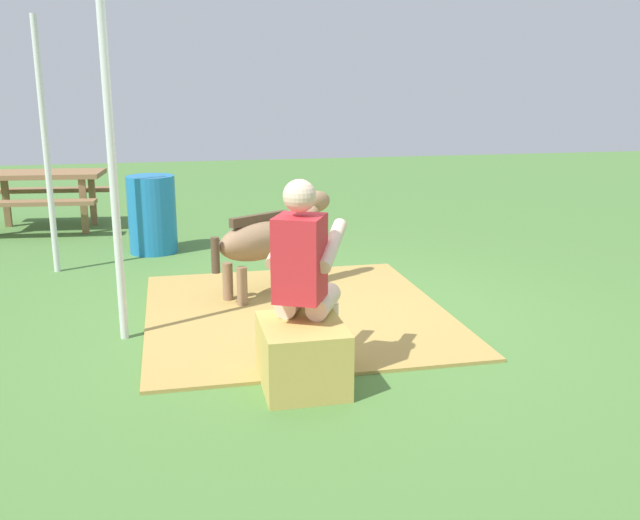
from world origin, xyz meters
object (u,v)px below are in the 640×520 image
object	(u,v)px
tent_pole_left	(113,172)
picnic_bench	(42,185)
tent_pole_right	(46,148)
water_barrel	(152,214)
pony_standing	(268,239)
person_seated	(305,271)
hay_bale	(302,355)

from	to	relation	value
tent_pole_left	picnic_bench	bearing A→B (deg)	15.58
tent_pole_left	tent_pole_right	bearing A→B (deg)	19.94
water_barrel	tent_pole_right	bearing A→B (deg)	124.08
picnic_bench	pony_standing	bearing A→B (deg)	-145.39
person_seated	picnic_bench	world-z (taller)	person_seated
pony_standing	tent_pole_left	bearing A→B (deg)	124.49
tent_pole_left	picnic_bench	size ratio (longest dim) A/B	1.52
hay_bale	tent_pole_left	distance (m)	1.89
pony_standing	person_seated	bearing A→B (deg)	179.42
tent_pole_right	pony_standing	bearing A→B (deg)	-123.14
person_seated	water_barrel	world-z (taller)	person_seated
hay_bale	tent_pole_left	world-z (taller)	tent_pole_left
tent_pole_right	picnic_bench	bearing A→B (deg)	11.21
hay_bale	person_seated	size ratio (longest dim) A/B	0.48
hay_bale	picnic_bench	world-z (taller)	picnic_bench
hay_bale	person_seated	distance (m)	0.52
pony_standing	tent_pole_left	distance (m)	1.62
hay_bale	picnic_bench	xyz separation A→B (m)	(5.40, 2.33, 0.37)
water_barrel	tent_pole_right	world-z (taller)	tent_pole_right
water_barrel	picnic_bench	world-z (taller)	water_barrel
hay_bale	tent_pole_left	xyz separation A→B (m)	(1.11, 1.13, 1.03)
person_seated	water_barrel	xyz separation A→B (m)	(3.70, 1.00, -0.27)
tent_pole_left	picnic_bench	distance (m)	4.50
pony_standing	water_barrel	xyz separation A→B (m)	(1.92, 1.02, -0.09)
picnic_bench	tent_pole_left	bearing A→B (deg)	-164.42
hay_bale	person_seated	xyz separation A→B (m)	(0.15, -0.05, 0.49)
tent_pole_left	tent_pole_right	world-z (taller)	same
hay_bale	water_barrel	bearing A→B (deg)	13.88
person_seated	tent_pole_left	distance (m)	1.61
hay_bale	water_barrel	size ratio (longest dim) A/B	0.72
picnic_bench	hay_bale	bearing A→B (deg)	-156.67
person_seated	picnic_bench	size ratio (longest dim) A/B	0.80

